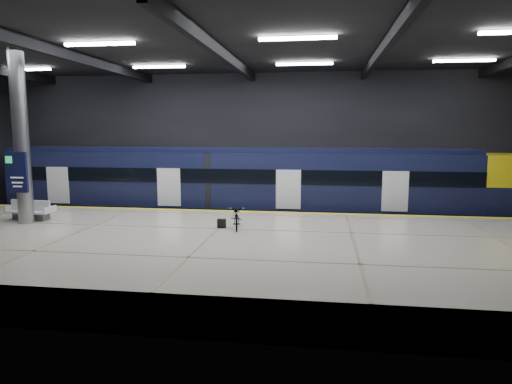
# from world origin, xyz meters

# --- Properties ---
(ground) EXTENTS (30.00, 30.00, 0.00)m
(ground) POSITION_xyz_m (0.00, 0.00, 0.00)
(ground) COLOR black
(ground) RESTS_ON ground
(room_shell) EXTENTS (30.10, 16.10, 8.05)m
(room_shell) POSITION_xyz_m (-0.00, 0.00, 5.72)
(room_shell) COLOR black
(room_shell) RESTS_ON ground
(platform) EXTENTS (30.00, 11.00, 1.10)m
(platform) POSITION_xyz_m (0.00, -2.50, 0.55)
(platform) COLOR #BEB2A0
(platform) RESTS_ON ground
(safety_strip) EXTENTS (30.00, 0.40, 0.01)m
(safety_strip) POSITION_xyz_m (0.00, 2.75, 1.11)
(safety_strip) COLOR gold
(safety_strip) RESTS_ON platform
(rails) EXTENTS (30.00, 1.52, 0.16)m
(rails) POSITION_xyz_m (0.00, 5.50, 0.08)
(rails) COLOR gray
(rails) RESTS_ON ground
(train) EXTENTS (29.40, 2.84, 3.79)m
(train) POSITION_xyz_m (1.11, 5.50, 2.06)
(train) COLOR black
(train) RESTS_ON ground
(bench) EXTENTS (1.96, 0.93, 0.84)m
(bench) POSITION_xyz_m (-8.20, -0.41, 1.40)
(bench) COLOR #595B60
(bench) RESTS_ON platform
(bicycle) EXTENTS (0.90, 1.77, 0.89)m
(bicycle) POSITION_xyz_m (0.70, -0.87, 1.54)
(bicycle) COLOR #99999E
(bicycle) RESTS_ON platform
(pannier_bag) EXTENTS (0.34, 0.25, 0.35)m
(pannier_bag) POSITION_xyz_m (0.10, -0.87, 1.28)
(pannier_bag) COLOR black
(pannier_bag) RESTS_ON platform
(info_column) EXTENTS (0.90, 0.78, 6.90)m
(info_column) POSITION_xyz_m (-8.00, -1.03, 4.46)
(info_column) COLOR #9EA0A5
(info_column) RESTS_ON platform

